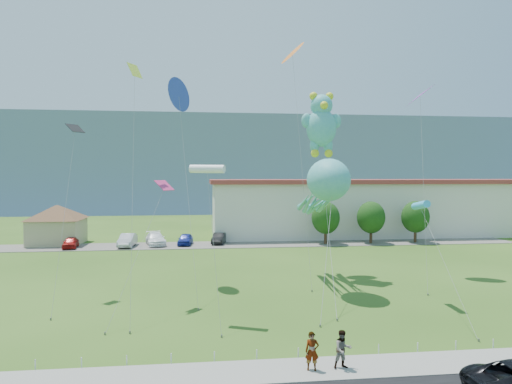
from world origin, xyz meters
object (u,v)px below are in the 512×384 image
Objects in this scene: pedestrian_right at (343,349)px; warehouse at (410,206)px; parked_car_white at (156,239)px; pavilion at (57,221)px; parked_car_red at (71,243)px; pedestrian_left at (312,351)px; parked_car_silver at (127,240)px; parked_car_black at (219,238)px; octopus_kite at (325,188)px; teddy_bear_kite at (321,123)px; parked_car_blue at (185,239)px.

warehouse is at bearing 54.66° from pedestrian_right.
pavilion is at bearing 156.72° from parked_car_white.
warehouse reaches higher than parked_car_red.
parked_car_silver is at bearing 119.19° from pedestrian_left.
parked_car_white is 7.97m from parked_car_black.
pedestrian_left is 0.12× the size of octopus_kite.
octopus_kite is (-22.27, -32.48, 3.64)m from warehouse.
pavilion is at bearing 162.46° from parked_car_silver.
pavilion is 5.37× the size of pedestrian_right.
pedestrian_left is 0.36× the size of parked_car_silver.
pedestrian_right is 0.36× the size of parked_car_silver.
octopus_kite is at bearing -101.72° from teddy_bear_kite.
pedestrian_right is 23.19m from teddy_bear_kite.
octopus_kite is (15.19, -24.09, 6.94)m from parked_car_white.
warehouse reaches higher than pedestrian_left.
pedestrian_left is at bearing -67.31° from parked_car_silver.
parked_car_silver is at bearing -3.21° from parked_car_red.
parked_car_silver is at bearing -168.44° from parked_car_blue.
parked_car_white is at bearing 114.30° from pedestrian_left.
pavilion is at bearing 136.32° from octopus_kite.
parked_car_black is (4.25, 0.50, -0.02)m from parked_car_blue.
pedestrian_right reaches higher than parked_car_red.
parked_car_red is 0.94× the size of parked_car_blue.
parked_car_black is at bearing -1.44° from parked_car_red.
octopus_kite is (11.47, -23.87, 7.01)m from parked_car_blue.
warehouse reaches higher than pedestrian_right.
parked_car_blue is at bearing -165.68° from warehouse.
pavilion is 50.37m from warehouse.
warehouse is at bearing 55.56° from octopus_kite.
parked_car_red is 9.98m from parked_car_white.
parked_car_black is at bearing -5.88° from pavilion.
pavilion is 47.12m from pedestrian_left.
warehouse is at bearing 15.13° from parked_car_silver.
pedestrian_right reaches higher than pedestrian_left.
warehouse reaches higher than parked_car_silver.
pavilion is 47.82m from pedestrian_right.
parked_car_blue is at bearing -15.98° from parked_car_white.
pavilion is 0.58× the size of teddy_bear_kite.
pedestrian_left is (-26.72, -46.92, -3.18)m from warehouse.
octopus_kite is at bearing -43.68° from pavilion.
parked_car_blue is at bearing 109.11° from pedestrian_left.
teddy_bear_kite is (26.07, -17.98, 12.60)m from parked_car_red.
parked_car_black is (-4.18, 38.78, -0.23)m from pedestrian_right.
parked_car_white is at bearing 122.22° from octopus_kite.
parked_car_blue reaches higher than parked_car_black.
octopus_kite is (7.22, -24.37, 7.03)m from parked_car_black.
pedestrian_right is at bearing -118.35° from warehouse.
parked_car_black is at bearing -10.56° from parked_car_white.
pavilion is 5.12m from parked_car_red.
parked_car_white is 1.30× the size of parked_car_blue.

